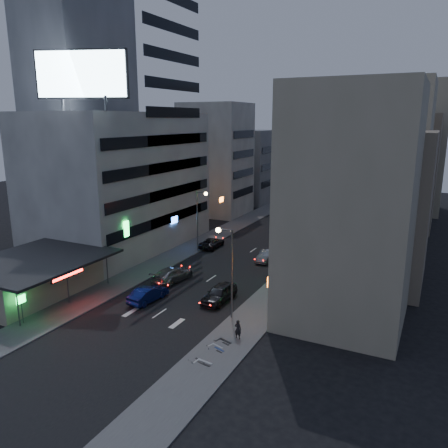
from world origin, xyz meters
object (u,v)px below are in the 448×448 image
Objects in this scene: parked_car_left at (212,243)px; scooter_silver_b at (224,342)px; scooter_blue at (225,345)px; scooter_black_a at (206,356)px; parked_car_right_mid at (266,256)px; road_car_silver at (172,274)px; parked_car_right_far at (298,233)px; scooter_silver_a at (213,356)px; road_car_blue at (148,294)px; parked_car_right_near at (219,293)px; scooter_black_b at (232,337)px; person at (238,329)px.

scooter_silver_b is (13.67, -23.76, -0.02)m from parked_car_left.
parked_car_left is 2.85× the size of scooter_blue.
parked_car_right_mid is at bearing 23.67° from scooter_black_a.
scooter_black_a is at bearing 137.39° from road_car_silver.
parked_car_right_far reaches higher than scooter_silver_a.
road_car_silver is at bearing 97.50° from parked_car_left.
parked_car_right_mid reaches higher than scooter_black_a.
scooter_black_a is at bearing -78.03° from parked_car_right_far.
parked_car_right_near is at bearing -148.90° from road_car_blue.
scooter_black_a is 3.31m from scooter_black_b.
parked_car_left is at bearing 49.17° from scooter_black_b.
parked_car_right_mid is at bearing 30.83° from scooter_blue.
scooter_silver_b reaches higher than scooter_black_a.
parked_car_right_mid is at bearing -104.14° from road_car_blue.
scooter_black_b is (4.70, -6.98, -0.14)m from parked_car_right_near.
road_car_silver is 3.31× the size of scooter_blue.
parked_car_left is at bearing 47.67° from scooter_blue.
parked_car_right_mid is (-0.41, 13.60, -0.13)m from parked_car_right_near.
parked_car_left is 2.90× the size of scooter_black_a.
scooter_silver_a is 1.14× the size of scooter_silver_b.
parked_car_right_mid is 0.89× the size of parked_car_left.
parked_car_right_far reaches higher than road_car_silver.
scooter_silver_a is (10.90, -7.21, -0.04)m from road_car_blue.
person reaches higher than parked_car_left.
scooter_black_b is at bearing -53.98° from parked_car_right_near.
parked_car_right_far is 3.46× the size of person.
scooter_silver_b is (-0.30, 0.37, 0.01)m from scooter_blue.
person is at bearing 7.07° from scooter_silver_a.
scooter_blue is at bearing 143.48° from road_car_silver.
person is (10.94, -3.05, 0.17)m from road_car_blue.
scooter_silver_a is 3.26m from scooter_black_b.
scooter_black_a is at bearing 115.25° from parked_car_left.
scooter_silver_b is at bearing -78.28° from parked_car_right_mid.
scooter_blue is (5.15, -21.90, -0.06)m from parked_car_right_mid.
road_car_silver is 3.24× the size of scooter_silver_b.
scooter_silver_a reaches higher than scooter_silver_b.
parked_car_right_far is 29.32m from road_car_blue.
road_car_silver is 15.10m from scooter_black_b.
scooter_silver_a is at bearing -63.11° from parked_car_right_near.
road_car_blue reaches higher than parked_car_left.
road_car_silver is at bearing 162.06° from parked_car_right_near.
parked_car_right_near is 9.55m from scooter_blue.
parked_car_right_mid is 2.58× the size of scooter_black_a.
person reaches higher than scooter_black_b.
person is 1.90m from scooter_silver_b.
road_car_blue is at bearing -96.78° from parked_car_right_far.
parked_car_right_near reaches higher than road_car_blue.
parked_car_left is 2.45× the size of scooter_silver_a.
road_car_silver is 17.37m from scooter_silver_a.
road_car_blue reaches higher than scooter_silver_b.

